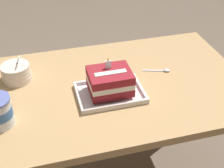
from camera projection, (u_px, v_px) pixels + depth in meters
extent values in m
cube|color=tan|center=(114.00, 88.00, 1.42)|extent=(1.21, 0.76, 0.04)
cube|color=tan|center=(6.00, 121.00, 1.77)|extent=(0.06, 0.06, 0.69)
cube|color=tan|center=(182.00, 91.00, 2.00)|extent=(0.06, 0.06, 0.69)
cube|color=silver|center=(110.00, 94.00, 1.35)|extent=(0.29, 0.21, 0.01)
cube|color=silver|center=(116.00, 106.00, 1.27)|extent=(0.29, 0.01, 0.02)
cube|color=silver|center=(105.00, 79.00, 1.42)|extent=(0.29, 0.01, 0.02)
cube|color=silver|center=(79.00, 97.00, 1.32)|extent=(0.01, 0.18, 0.02)
cube|color=silver|center=(140.00, 87.00, 1.37)|extent=(0.01, 0.18, 0.02)
cube|color=maroon|center=(110.00, 87.00, 1.33)|extent=(0.18, 0.15, 0.04)
cube|color=white|center=(110.00, 81.00, 1.31)|extent=(0.18, 0.14, 0.03)
cube|color=maroon|center=(110.00, 75.00, 1.29)|extent=(0.18, 0.15, 0.04)
cube|color=silver|center=(111.00, 73.00, 1.27)|extent=(0.13, 0.03, 0.00)
cube|color=white|center=(108.00, 64.00, 1.29)|extent=(0.02, 0.01, 0.04)
ellipsoid|color=yellow|center=(108.00, 60.00, 1.28)|extent=(0.01, 0.01, 0.01)
cylinder|color=silver|center=(17.00, 77.00, 1.44)|extent=(0.14, 0.14, 0.02)
cylinder|color=silver|center=(16.00, 74.00, 1.43)|extent=(0.13, 0.13, 0.02)
cylinder|color=silver|center=(16.00, 71.00, 1.42)|extent=(0.13, 0.13, 0.02)
cylinder|color=silver|center=(15.00, 68.00, 1.41)|extent=(0.13, 0.13, 0.02)
cylinder|color=silver|center=(18.00, 61.00, 1.40)|extent=(0.03, 0.04, 0.07)
cylinder|color=silver|center=(18.00, 60.00, 1.39)|extent=(0.02, 0.06, 0.06)
ellipsoid|color=silver|center=(167.00, 70.00, 1.50)|extent=(0.04, 0.03, 0.01)
cube|color=silver|center=(153.00, 71.00, 1.50)|extent=(0.10, 0.04, 0.00)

